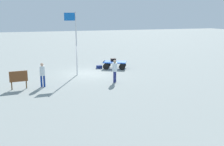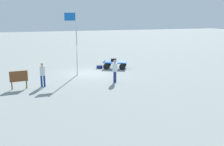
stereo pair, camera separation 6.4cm
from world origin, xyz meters
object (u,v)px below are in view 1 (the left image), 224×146
Objects in this scene: suitcase_tan at (99,67)px; suitcase_olive at (113,60)px; luggage_cart at (114,64)px; signboard at (19,77)px; worker_trailing at (42,73)px; worker_lead at (115,69)px; flagpole at (75,37)px.

suitcase_olive is at bearing 167.92° from suitcase_tan.
luggage_cart is 9.84m from signboard.
suitcase_olive is 0.35× the size of signboard.
worker_trailing is at bearing -177.43° from signboard.
worker_lead is 1.00× the size of worker_trailing.
luggage_cart is at bearing -146.44° from worker_trailing.
suitcase_olive reaches higher than suitcase_tan.
flagpole is at bearing -133.81° from worker_trailing.
suitcase_olive is at bearing -144.74° from worker_trailing.
worker_trailing is at bearing 42.83° from suitcase_tan.
luggage_cart is 8.42m from worker_trailing.
flagpole is 6.05m from signboard.
worker_trailing is 1.64m from signboard.
flagpole is at bearing -54.89° from worker_lead.
flagpole is (4.05, 1.57, 2.74)m from luggage_cart.
luggage_cart is at bearing -151.34° from signboard.
flagpole is (2.41, -3.43, 2.19)m from worker_lead.
signboard reaches higher than luggage_cart.
luggage_cart is at bearing -108.12° from worker_lead.
flagpole reaches higher than worker_lead.
signboard is at bearing 28.66° from luggage_cart.
flagpole is (2.67, 2.14, 3.09)m from suitcase_tan.
signboard is (8.63, 4.72, 0.34)m from luggage_cart.
flagpole is (-2.95, -3.07, 2.19)m from worker_trailing.
luggage_cart is 1.53m from suitcase_tan.
suitcase_tan is (1.34, -0.29, -0.68)m from suitcase_olive.
suitcase_olive reaches higher than luggage_cart.
suitcase_tan is 0.34× the size of worker_trailing.
worker_trailing is at bearing 33.56° from luggage_cart.
worker_lead is (1.64, 5.00, 0.55)m from luggage_cart.
luggage_cart is 5.29m from worker_lead.
flagpole reaches higher than luggage_cart.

